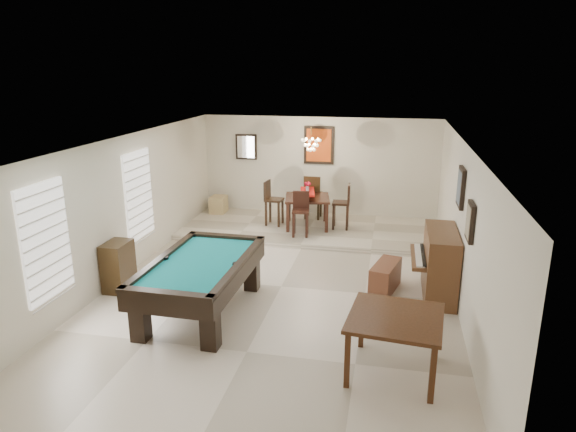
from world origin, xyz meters
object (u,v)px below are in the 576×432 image
(upright_piano, at_px, (432,263))
(corner_bench, at_px, (218,204))
(square_table, at_px, (394,344))
(dining_chair_west, at_px, (274,203))
(flower_vase, at_px, (307,187))
(dining_chair_north, at_px, (313,197))
(pool_table, at_px, (201,287))
(dining_table, at_px, (307,209))
(piano_bench, at_px, (385,277))
(chandelier, at_px, (311,140))
(dining_chair_east, at_px, (341,206))
(apothecary_chest, at_px, (118,266))
(dining_chair_south, at_px, (301,214))

(upright_piano, relative_size, corner_bench, 2.92)
(square_table, bearing_deg, dining_chair_west, 117.12)
(flower_vase, xyz_separation_m, dining_chair_north, (0.03, 0.74, -0.43))
(pool_table, distance_m, flower_vase, 4.65)
(square_table, relative_size, dining_table, 1.12)
(upright_piano, relative_size, flower_vase, 5.46)
(piano_bench, height_order, chandelier, chandelier)
(dining_chair_west, bearing_deg, dining_chair_east, -83.76)
(apothecary_chest, height_order, dining_chair_north, dining_chair_north)
(piano_bench, distance_m, flower_vase, 3.70)
(flower_vase, xyz_separation_m, dining_chair_west, (-0.80, -0.01, -0.44))
(pool_table, distance_m, apothecary_chest, 1.82)
(pool_table, distance_m, dining_chair_east, 4.85)
(pool_table, bearing_deg, dining_chair_south, 77.28)
(dining_chair_east, relative_size, corner_bench, 2.24)
(apothecary_chest, xyz_separation_m, dining_chair_north, (2.73, 4.71, 0.23))
(piano_bench, bearing_deg, apothecary_chest, -168.81)
(piano_bench, distance_m, dining_chair_north, 4.26)
(square_table, distance_m, chandelier, 6.14)
(flower_vase, xyz_separation_m, dining_chair_south, (-0.03, -0.72, -0.48))
(square_table, bearing_deg, pool_table, 159.84)
(dining_chair_west, xyz_separation_m, dining_chair_east, (1.60, 0.03, 0.00))
(corner_bench, bearing_deg, dining_chair_west, -24.14)
(upright_piano, xyz_separation_m, dining_table, (-2.67, 3.09, -0.04))
(upright_piano, height_order, dining_chair_west, dining_chair_west)
(corner_bench, bearing_deg, square_table, -54.41)
(piano_bench, bearing_deg, flower_vase, 121.98)
(dining_chair_east, bearing_deg, dining_table, -91.00)
(flower_vase, distance_m, dining_chair_south, 0.87)
(apothecary_chest, xyz_separation_m, dining_chair_south, (2.66, 3.25, 0.18))
(piano_bench, relative_size, dining_chair_south, 0.90)
(pool_table, relative_size, square_table, 2.23)
(pool_table, distance_m, dining_table, 4.60)
(square_table, relative_size, upright_piano, 0.83)
(piano_bench, xyz_separation_m, dining_chair_west, (-2.71, 3.05, 0.40))
(square_table, bearing_deg, apothecary_chest, 161.02)
(piano_bench, xyz_separation_m, apothecary_chest, (-4.61, -0.91, 0.19))
(pool_table, distance_m, dining_chair_north, 5.34)
(square_table, bearing_deg, dining_table, 110.24)
(flower_vase, bearing_deg, chandelier, -43.50)
(square_table, xyz_separation_m, apothecary_chest, (-4.76, 1.64, 0.04))
(square_table, xyz_separation_m, upright_piano, (0.61, 2.52, 0.18))
(corner_bench, relative_size, chandelier, 0.79)
(dining_chair_west, bearing_deg, piano_bench, -133.30)
(dining_chair_west, bearing_deg, dining_table, -84.23)
(dining_chair_west, distance_m, chandelier, 1.78)
(upright_piano, distance_m, apothecary_chest, 5.44)
(square_table, height_order, dining_chair_south, dining_chair_south)
(apothecary_chest, distance_m, dining_table, 4.80)
(square_table, height_order, dining_chair_east, dining_chair_east)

